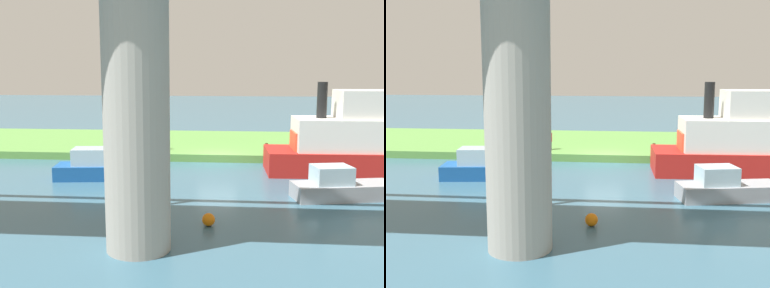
{
  "view_description": "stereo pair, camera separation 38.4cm",
  "coord_description": "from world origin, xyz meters",
  "views": [
    {
      "loc": [
        -0.96,
        29.13,
        5.88
      ],
      "look_at": [
        1.21,
        5.0,
        2.0
      ],
      "focal_mm": 42.74,
      "sensor_mm": 36.0,
      "label": 1
    },
    {
      "loc": [
        -1.34,
        29.09,
        5.88
      ],
      "look_at": [
        1.21,
        5.0,
        2.0
      ],
      "focal_mm": 42.74,
      "sensor_mm": 36.0,
      "label": 2
    }
  ],
  "objects": [
    {
      "name": "ground_plane",
      "position": [
        0.0,
        0.0,
        0.0
      ],
      "size": [
        160.0,
        160.0,
        0.0
      ],
      "primitive_type": "plane",
      "color": "#386075"
    },
    {
      "name": "grassy_bank",
      "position": [
        0.0,
        -6.0,
        0.25
      ],
      "size": [
        80.0,
        12.0,
        0.5
      ],
      "primitive_type": "cube",
      "color": "#5B9342",
      "rests_on": "ground"
    },
    {
      "name": "bridge_pylon",
      "position": [
        2.11,
        14.82,
        4.9
      ],
      "size": [
        2.14,
        2.14,
        9.8
      ],
      "primitive_type": "cylinder",
      "color": "#9E998E",
      "rests_on": "ground"
    },
    {
      "name": "person_on_bank",
      "position": [
        3.89,
        -1.68,
        1.2
      ],
      "size": [
        0.51,
        0.51,
        1.39
      ],
      "color": "#2D334C",
      "rests_on": "grassy_bank"
    },
    {
      "name": "mooring_post",
      "position": [
        -3.18,
        -0.64,
        0.86
      ],
      "size": [
        0.2,
        0.2,
        0.72
      ],
      "primitive_type": "cylinder",
      "color": "brown",
      "rests_on": "grassy_bank"
    },
    {
      "name": "pontoon_yellow",
      "position": [
        -8.46,
        2.33,
        1.95
      ],
      "size": [
        10.41,
        3.75,
        5.27
      ],
      "color": "red",
      "rests_on": "ground"
    },
    {
      "name": "houseboat_blue",
      "position": [
        6.32,
        5.0,
        0.61
      ],
      "size": [
        5.27,
        2.4,
        1.7
      ],
      "color": "#195199",
      "rests_on": "ground"
    },
    {
      "name": "skiff_small",
      "position": [
        -6.0,
        7.99,
        0.56
      ],
      "size": [
        4.95,
        2.59,
        1.57
      ],
      "color": "#99999E",
      "rests_on": "ground"
    },
    {
      "name": "marker_buoy",
      "position": [
        -0.09,
        12.33,
        0.25
      ],
      "size": [
        0.5,
        0.5,
        0.5
      ],
      "primitive_type": "sphere",
      "color": "orange",
      "rests_on": "ground"
    }
  ]
}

